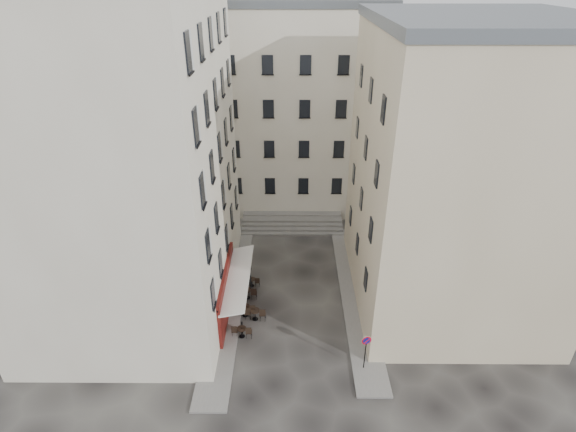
{
  "coord_description": "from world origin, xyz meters",
  "views": [
    {
      "loc": [
        -0.18,
        -22.68,
        20.7
      ],
      "look_at": [
        -0.33,
        4.0,
        5.92
      ],
      "focal_mm": 28.0,
      "sensor_mm": 36.0,
      "label": 1
    }
  ],
  "objects_px": {
    "no_parking_sign": "(366,347)",
    "pedestrian": "(249,279)",
    "bistro_table_a": "(242,331)",
    "bistro_table_b": "(255,313)"
  },
  "relations": [
    {
      "from": "no_parking_sign",
      "to": "pedestrian",
      "type": "xyz_separation_m",
      "value": [
        -7.36,
        7.61,
        -0.97
      ]
    },
    {
      "from": "bistro_table_a",
      "to": "pedestrian",
      "type": "bearing_deg",
      "value": 89.55
    },
    {
      "from": "no_parking_sign",
      "to": "bistro_table_a",
      "type": "height_order",
      "value": "no_parking_sign"
    },
    {
      "from": "no_parking_sign",
      "to": "bistro_table_a",
      "type": "bearing_deg",
      "value": 148.91
    },
    {
      "from": "no_parking_sign",
      "to": "bistro_table_a",
      "type": "distance_m",
      "value": 7.96
    },
    {
      "from": "no_parking_sign",
      "to": "pedestrian",
      "type": "bearing_deg",
      "value": 122.39
    },
    {
      "from": "bistro_table_a",
      "to": "bistro_table_b",
      "type": "distance_m",
      "value": 1.79
    },
    {
      "from": "no_parking_sign",
      "to": "bistro_table_a",
      "type": "relative_size",
      "value": 1.97
    },
    {
      "from": "bistro_table_b",
      "to": "pedestrian",
      "type": "relative_size",
      "value": 0.85
    },
    {
      "from": "bistro_table_a",
      "to": "pedestrian",
      "type": "height_order",
      "value": "pedestrian"
    }
  ]
}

